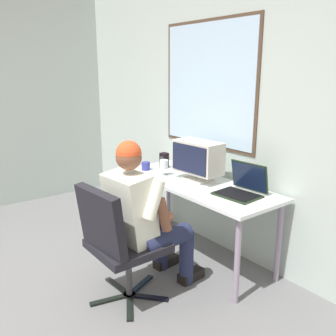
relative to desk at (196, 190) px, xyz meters
The scene contains 9 objects.
wall_rear 0.83m from the desk, 72.89° to the left, with size 5.44×0.08×2.78m.
desk is the anchor object (origin of this frame).
office_chair 0.99m from the desk, 78.58° to the right, with size 0.60×0.61×0.94m.
person_seated 0.72m from the desk, 75.95° to the right, with size 0.56×0.79×1.25m.
crt_monitor 0.30m from the desk, 131.58° to the left, with size 0.48×0.27×0.37m.
laptop 0.51m from the desk, ahead, with size 0.37×0.34×0.26m.
wine_glass 0.42m from the desk, 164.23° to the right, with size 0.08×0.08×0.15m.
desk_speaker 0.60m from the desk, behind, with size 0.09×0.08×0.16m.
coffee_mug 0.66m from the desk, 168.09° to the right, with size 0.09×0.09×0.08m.
Camera 1 is at (2.28, -0.13, 1.74)m, focal length 39.47 mm.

